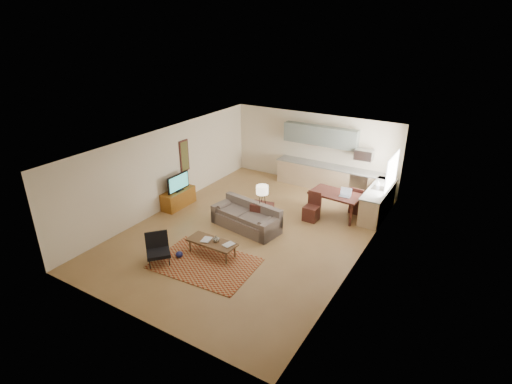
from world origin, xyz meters
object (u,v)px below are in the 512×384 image
Objects in this scene: tv_credenza at (178,198)px; dining_table at (335,205)px; console_table at (262,215)px; sofa at (246,217)px; armchair at (158,250)px; coffee_table at (212,248)px.

dining_table reaches higher than tv_credenza.
tv_credenza is 3.13m from console_table.
dining_table is (2.01, 2.14, 0.01)m from sofa.
console_table is (1.27, 3.15, -0.02)m from armchair.
coffee_table is at bearing -80.06° from sofa.
tv_credenza is 0.80× the size of dining_table.
coffee_table is 1.09× the size of tv_credenza.
coffee_table is 1.85× the size of console_table.
armchair is at bearing -57.38° from tv_credenza.
sofa is 1.62× the size of coffee_table.
sofa is 2.87× the size of armchair.
tv_credenza is 5.20m from dining_table.
coffee_table is 1.41m from armchair.
coffee_table is 4.36m from dining_table.
tv_credenza is at bearing -151.95° from dining_table.
armchair is 0.62× the size of tv_credenza.
armchair is (-0.95, -1.03, 0.18)m from coffee_table.
sofa is at bearing -127.96° from dining_table.
console_table is 0.47× the size of dining_table.
console_table is at bearing 19.73° from armchair.
coffee_table is (0.02, -1.73, -0.18)m from sofa.
coffee_table is 3.36m from tv_credenza.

